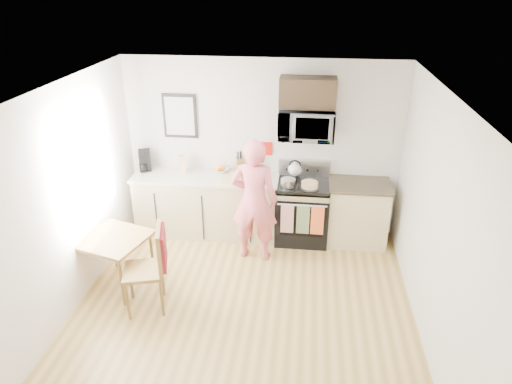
# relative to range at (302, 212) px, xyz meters

# --- Properties ---
(floor) EXTENTS (4.60, 4.60, 0.00)m
(floor) POSITION_rel_range_xyz_m (-0.63, -1.98, -0.44)
(floor) COLOR olive
(floor) RESTS_ON ground
(back_wall) EXTENTS (4.00, 0.04, 2.60)m
(back_wall) POSITION_rel_range_xyz_m (-0.63, 0.32, 0.86)
(back_wall) COLOR white
(back_wall) RESTS_ON floor
(left_wall) EXTENTS (0.04, 4.60, 2.60)m
(left_wall) POSITION_rel_range_xyz_m (-2.63, -1.98, 0.86)
(left_wall) COLOR white
(left_wall) RESTS_ON floor
(right_wall) EXTENTS (0.04, 4.60, 2.60)m
(right_wall) POSITION_rel_range_xyz_m (1.37, -1.98, 0.86)
(right_wall) COLOR white
(right_wall) RESTS_ON floor
(ceiling) EXTENTS (4.00, 4.60, 0.04)m
(ceiling) POSITION_rel_range_xyz_m (-0.63, -1.98, 2.16)
(ceiling) COLOR white
(ceiling) RESTS_ON back_wall
(window) EXTENTS (0.06, 1.40, 1.50)m
(window) POSITION_rel_range_xyz_m (-2.59, -1.18, 1.11)
(window) COLOR white
(window) RESTS_ON left_wall
(cabinet_left) EXTENTS (2.10, 0.60, 0.90)m
(cabinet_left) POSITION_rel_range_xyz_m (-1.43, 0.02, 0.01)
(cabinet_left) COLOR tan
(cabinet_left) RESTS_ON floor
(countertop_left) EXTENTS (2.14, 0.64, 0.04)m
(countertop_left) POSITION_rel_range_xyz_m (-1.43, 0.02, 0.48)
(countertop_left) COLOR beige
(countertop_left) RESTS_ON cabinet_left
(cabinet_right) EXTENTS (0.84, 0.60, 0.90)m
(cabinet_right) POSITION_rel_range_xyz_m (0.80, 0.02, 0.01)
(cabinet_right) COLOR tan
(cabinet_right) RESTS_ON floor
(countertop_right) EXTENTS (0.88, 0.64, 0.04)m
(countertop_right) POSITION_rel_range_xyz_m (0.80, 0.02, 0.48)
(countertop_right) COLOR black
(countertop_right) RESTS_ON cabinet_right
(range) EXTENTS (0.76, 0.70, 1.16)m
(range) POSITION_rel_range_xyz_m (0.00, 0.00, 0.00)
(range) COLOR black
(range) RESTS_ON floor
(microwave) EXTENTS (0.76, 0.51, 0.42)m
(microwave) POSITION_rel_range_xyz_m (-0.00, 0.10, 1.32)
(microwave) COLOR #AEAEB3
(microwave) RESTS_ON back_wall
(upper_cabinet) EXTENTS (0.76, 0.35, 0.40)m
(upper_cabinet) POSITION_rel_range_xyz_m (-0.00, 0.15, 1.74)
(upper_cabinet) COLOR black
(upper_cabinet) RESTS_ON back_wall
(wall_art) EXTENTS (0.50, 0.04, 0.65)m
(wall_art) POSITION_rel_range_xyz_m (-1.83, 0.30, 1.31)
(wall_art) COLOR black
(wall_art) RESTS_ON back_wall
(wall_trivet) EXTENTS (0.20, 0.02, 0.20)m
(wall_trivet) POSITION_rel_range_xyz_m (-0.58, 0.31, 0.86)
(wall_trivet) COLOR #A9140E
(wall_trivet) RESTS_ON back_wall
(person) EXTENTS (0.66, 0.45, 1.74)m
(person) POSITION_rel_range_xyz_m (-0.64, -0.56, 0.43)
(person) COLOR #B83245
(person) RESTS_ON floor
(dining_table) EXTENTS (0.81, 0.81, 0.70)m
(dining_table) POSITION_rel_range_xyz_m (-2.27, -1.41, 0.18)
(dining_table) COLOR brown
(dining_table) RESTS_ON floor
(chair) EXTENTS (0.59, 0.55, 1.07)m
(chair) POSITION_rel_range_xyz_m (-1.63, -1.75, 0.25)
(chair) COLOR brown
(chair) RESTS_ON floor
(knife_block) EXTENTS (0.16, 0.18, 0.24)m
(knife_block) POSITION_rel_range_xyz_m (-0.95, 0.18, 0.62)
(knife_block) COLOR brown
(knife_block) RESTS_ON countertop_left
(utensil_crock) EXTENTS (0.12, 0.12, 0.36)m
(utensil_crock) POSITION_rel_range_xyz_m (-0.79, 0.18, 0.65)
(utensil_crock) COLOR #A9140E
(utensil_crock) RESTS_ON countertop_left
(fruit_bowl) EXTENTS (0.25, 0.25, 0.10)m
(fruit_bowl) POSITION_rel_range_xyz_m (-1.23, 0.20, 0.54)
(fruit_bowl) COLOR white
(fruit_bowl) RESTS_ON countertop_left
(milk_carton) EXTENTS (0.13, 0.13, 0.27)m
(milk_carton) POSITION_rel_range_xyz_m (-1.80, 0.10, 0.64)
(milk_carton) COLOR tan
(milk_carton) RESTS_ON countertop_left
(coffee_maker) EXTENTS (0.23, 0.28, 0.30)m
(coffee_maker) POSITION_rel_range_xyz_m (-2.38, 0.15, 0.65)
(coffee_maker) COLOR black
(coffee_maker) RESTS_ON countertop_left
(bread_bag) EXTENTS (0.29, 0.14, 0.10)m
(bread_bag) POSITION_rel_range_xyz_m (-1.00, -0.16, 0.56)
(bread_bag) COLOR tan
(bread_bag) RESTS_ON countertop_left
(cake) EXTENTS (0.28, 0.28, 0.09)m
(cake) POSITION_rel_range_xyz_m (0.09, -0.18, 0.53)
(cake) COLOR black
(cake) RESTS_ON range
(kettle) EXTENTS (0.20, 0.20, 0.25)m
(kettle) POSITION_rel_range_xyz_m (-0.14, 0.22, 0.60)
(kettle) COLOR white
(kettle) RESTS_ON range
(pot) EXTENTS (0.21, 0.34, 0.10)m
(pot) POSITION_rel_range_xyz_m (-0.21, -0.15, 0.54)
(pot) COLOR #AEAEB3
(pot) RESTS_ON range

